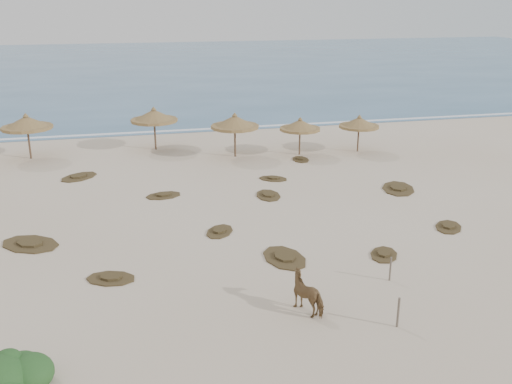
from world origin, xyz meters
TOP-DOWN VIEW (x-y plane):
  - ground at (0.00, 0.00)m, footprint 160.00×160.00m
  - ocean at (0.00, 75.00)m, footprint 200.00×100.00m
  - foam_line at (0.00, 26.00)m, footprint 70.00×0.60m
  - palapa_1 at (-10.57, 19.70)m, footprint 3.66×3.66m
  - palapa_2 at (-1.95, 20.20)m, footprint 3.77×3.77m
  - palapa_3 at (3.36, 16.92)m, footprint 3.68×3.68m
  - palapa_4 at (7.92, 16.41)m, footprint 3.69×3.69m
  - palapa_5 at (12.28, 16.23)m, footprint 2.99×2.99m
  - horse at (1.82, -4.09)m, footprint 1.46×1.80m
  - fence_post_near at (4.41, -5.81)m, footprint 0.09×0.09m
  - fence_post_far at (5.66, -2.67)m, footprint 0.08×0.08m
  - scrub_1 at (-8.67, 4.25)m, footprint 3.43×3.21m
  - scrub_2 at (-0.06, 3.71)m, footprint 1.93×2.18m
  - scrub_3 at (3.51, 8.23)m, footprint 1.44×2.13m
  - scrub_4 at (10.88, 1.68)m, footprint 2.08×2.24m
  - scrub_5 at (11.21, 7.64)m, footprint 2.75×3.29m
  - scrub_6 at (-7.08, 14.32)m, footprint 2.92×2.87m
  - scrub_7 at (4.59, 11.18)m, footprint 2.10×1.88m
  - scrub_9 at (2.16, 0.20)m, footprint 2.08×2.82m
  - scrub_10 at (7.57, 14.98)m, footprint 1.24×1.80m
  - scrub_11 at (-5.09, -0.02)m, footprint 2.30×1.88m
  - scrub_12 at (6.45, -0.49)m, footprint 1.88×2.11m
  - scrub_13 at (-2.24, 9.57)m, footprint 2.22×1.67m

SIDE VIEW (x-z plane):
  - ground at x=0.00m, z-range 0.00..0.00m
  - ocean at x=0.00m, z-range 0.00..0.01m
  - foam_line at x=0.00m, z-range 0.00..0.01m
  - scrub_1 at x=-8.67m, z-range -0.03..0.13m
  - scrub_4 at x=10.88m, z-range -0.03..0.13m
  - scrub_5 at x=11.21m, z-range -0.03..0.13m
  - scrub_6 at x=-7.08m, z-range -0.03..0.13m
  - scrub_7 at x=4.59m, z-range -0.03..0.13m
  - scrub_9 at x=2.16m, z-range -0.03..0.13m
  - scrub_10 at x=7.57m, z-range -0.03..0.13m
  - scrub_11 at x=-5.09m, z-range -0.03..0.13m
  - scrub_12 at x=6.45m, z-range -0.03..0.13m
  - scrub_13 at x=-2.24m, z-range -0.03..0.13m
  - scrub_2 at x=-0.06m, z-range -0.03..0.13m
  - scrub_3 at x=3.51m, z-range -0.03..0.13m
  - fence_post_far at x=5.66m, z-range 0.00..1.01m
  - fence_post_near at x=4.41m, z-range 0.00..1.10m
  - horse at x=1.82m, z-range 0.00..1.39m
  - palapa_4 at x=7.92m, z-range 0.74..3.45m
  - palapa_5 at x=12.28m, z-range 0.75..3.45m
  - palapa_3 at x=3.36m, z-range 0.86..3.99m
  - palapa_2 at x=-1.95m, z-range 0.88..4.05m
  - palapa_1 at x=-10.57m, z-range 0.88..4.08m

